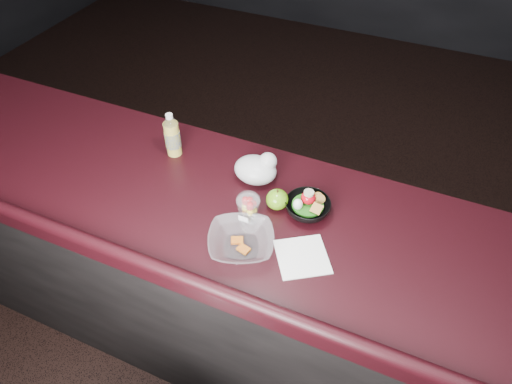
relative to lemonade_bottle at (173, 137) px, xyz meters
The scene contains 9 objects.
room_shell 0.96m from the lemonade_bottle, 49.05° to the right, with size 8.00×8.00×8.00m.
counter 0.73m from the lemonade_bottle, 22.36° to the right, with size 4.06×0.71×1.02m.
lemonade_bottle is the anchor object (origin of this frame).
fruit_cup 0.47m from the lemonade_bottle, 26.45° to the right, with size 0.08×0.08×0.12m.
green_apple 0.50m from the lemonade_bottle, 13.13° to the right, with size 0.08×0.08×0.08m.
plastic_bag 0.37m from the lemonade_bottle, ahead, with size 0.16×0.13×0.12m.
snack_bowl 0.60m from the lemonade_bottle, ahead, with size 0.21×0.21×0.09m.
takeout_bowl 0.56m from the lemonade_bottle, 36.28° to the right, with size 0.28×0.28×0.05m.
paper_napkin 0.71m from the lemonade_bottle, 24.13° to the right, with size 0.16×0.16×0.00m, color white.
Camera 1 is at (0.46, -0.70, 2.19)m, focal length 32.00 mm.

